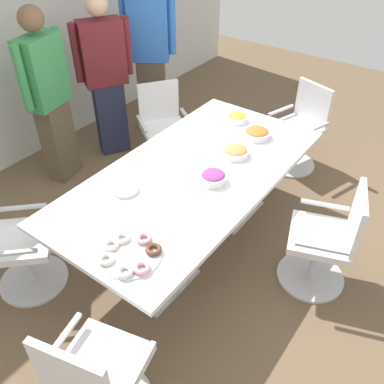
{
  "coord_description": "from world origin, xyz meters",
  "views": [
    {
      "loc": [
        -2.18,
        -1.59,
        2.67
      ],
      "look_at": [
        0.0,
        0.0,
        0.55
      ],
      "focal_mm": 38.98,
      "sensor_mm": 36.0,
      "label": 1
    }
  ],
  "objects_px": {
    "office_chair_4": "(98,380)",
    "snack_bowl_chips_yellow": "(237,118)",
    "office_chair_0": "(326,243)",
    "plate_stack": "(125,190)",
    "office_chair_2": "(164,132)",
    "snack_bowl_pretzels": "(257,133)",
    "snack_bowl_cookies": "(235,152)",
    "person_standing_0": "(49,97)",
    "donut_platter": "(130,254)",
    "conference_table": "(192,185)",
    "office_chair_3": "(15,246)",
    "office_chair_1": "(299,132)",
    "snack_bowl_candy_mix": "(213,177)",
    "person_standing_1": "(106,76)",
    "person_standing_2": "(150,51)"
  },
  "relations": [
    {
      "from": "office_chair_4",
      "to": "snack_bowl_chips_yellow",
      "type": "height_order",
      "value": "office_chair_4"
    },
    {
      "from": "snack_bowl_chips_yellow",
      "to": "office_chair_0",
      "type": "bearing_deg",
      "value": -118.86
    },
    {
      "from": "office_chair_4",
      "to": "plate_stack",
      "type": "bearing_deg",
      "value": 110.88
    },
    {
      "from": "office_chair_2",
      "to": "snack_bowl_pretzels",
      "type": "height_order",
      "value": "office_chair_2"
    },
    {
      "from": "snack_bowl_cookies",
      "to": "person_standing_0",
      "type": "bearing_deg",
      "value": 102.04
    },
    {
      "from": "snack_bowl_pretzels",
      "to": "donut_platter",
      "type": "bearing_deg",
      "value": -177.72
    },
    {
      "from": "conference_table",
      "to": "office_chair_0",
      "type": "bearing_deg",
      "value": -77.59
    },
    {
      "from": "office_chair_0",
      "to": "office_chair_3",
      "type": "xyz_separation_m",
      "value": [
        -1.42,
        1.89,
        0.0
      ]
    },
    {
      "from": "plate_stack",
      "to": "office_chair_1",
      "type": "bearing_deg",
      "value": -12.01
    },
    {
      "from": "snack_bowl_candy_mix",
      "to": "person_standing_1",
      "type": "bearing_deg",
      "value": 69.14
    },
    {
      "from": "office_chair_4",
      "to": "office_chair_1",
      "type": "bearing_deg",
      "value": 80.89
    },
    {
      "from": "snack_bowl_pretzels",
      "to": "snack_bowl_cookies",
      "type": "xyz_separation_m",
      "value": [
        -0.37,
        -0.0,
        -0.0
      ]
    },
    {
      "from": "donut_platter",
      "to": "office_chair_1",
      "type": "bearing_deg",
      "value": 0.26
    },
    {
      "from": "office_chair_0",
      "to": "snack_bowl_candy_mix",
      "type": "distance_m",
      "value": 1.0
    },
    {
      "from": "donut_platter",
      "to": "snack_bowl_pretzels",
      "type": "bearing_deg",
      "value": 2.28
    },
    {
      "from": "conference_table",
      "to": "office_chair_1",
      "type": "bearing_deg",
      "value": -6.94
    },
    {
      "from": "office_chair_3",
      "to": "donut_platter",
      "type": "bearing_deg",
      "value": 58.02
    },
    {
      "from": "person_standing_1",
      "to": "person_standing_0",
      "type": "bearing_deg",
      "value": 24.08
    },
    {
      "from": "snack_bowl_candy_mix",
      "to": "donut_platter",
      "type": "xyz_separation_m",
      "value": [
        -0.95,
        -0.01,
        -0.03
      ]
    },
    {
      "from": "snack_bowl_pretzels",
      "to": "donut_platter",
      "type": "xyz_separation_m",
      "value": [
        -1.74,
        -0.07,
        -0.02
      ]
    },
    {
      "from": "person_standing_1",
      "to": "donut_platter",
      "type": "bearing_deg",
      "value": 78.58
    },
    {
      "from": "snack_bowl_candy_mix",
      "to": "plate_stack",
      "type": "relative_size",
      "value": 1.03
    },
    {
      "from": "snack_bowl_candy_mix",
      "to": "office_chair_2",
      "type": "bearing_deg",
      "value": 55.14
    },
    {
      "from": "person_standing_2",
      "to": "snack_bowl_candy_mix",
      "type": "relative_size",
      "value": 9.23
    },
    {
      "from": "donut_platter",
      "to": "snack_bowl_candy_mix",
      "type": "bearing_deg",
      "value": 0.53
    },
    {
      "from": "person_standing_0",
      "to": "person_standing_2",
      "type": "height_order",
      "value": "person_standing_2"
    },
    {
      "from": "person_standing_0",
      "to": "person_standing_2",
      "type": "xyz_separation_m",
      "value": [
        1.35,
        -0.12,
        0.08
      ]
    },
    {
      "from": "person_standing_1",
      "to": "plate_stack",
      "type": "height_order",
      "value": "person_standing_1"
    },
    {
      "from": "person_standing_1",
      "to": "office_chair_1",
      "type": "bearing_deg",
      "value": 148.04
    },
    {
      "from": "conference_table",
      "to": "snack_bowl_pretzels",
      "type": "xyz_separation_m",
      "value": [
        0.78,
        -0.15,
        0.17
      ]
    },
    {
      "from": "person_standing_2",
      "to": "snack_bowl_chips_yellow",
      "type": "bearing_deg",
      "value": 128.25
    },
    {
      "from": "office_chair_2",
      "to": "person_standing_2",
      "type": "xyz_separation_m",
      "value": [
        0.55,
        0.62,
        0.59
      ]
    },
    {
      "from": "office_chair_1",
      "to": "conference_table",
      "type": "bearing_deg",
      "value": 101.0
    },
    {
      "from": "office_chair_3",
      "to": "donut_platter",
      "type": "relative_size",
      "value": 2.29
    },
    {
      "from": "person_standing_2",
      "to": "snack_bowl_chips_yellow",
      "type": "height_order",
      "value": "person_standing_2"
    },
    {
      "from": "office_chair_2",
      "to": "plate_stack",
      "type": "distance_m",
      "value": 1.53
    },
    {
      "from": "office_chair_2",
      "to": "plate_stack",
      "type": "xyz_separation_m",
      "value": [
        -1.3,
        -0.71,
        0.36
      ]
    },
    {
      "from": "snack_bowl_candy_mix",
      "to": "snack_bowl_pretzels",
      "type": "bearing_deg",
      "value": 4.39
    },
    {
      "from": "office_chair_2",
      "to": "plate_stack",
      "type": "bearing_deg",
      "value": 62.83
    },
    {
      "from": "person_standing_1",
      "to": "office_chair_4",
      "type": "bearing_deg",
      "value": 73.58
    },
    {
      "from": "office_chair_3",
      "to": "donut_platter",
      "type": "distance_m",
      "value": 1.1
    },
    {
      "from": "person_standing_1",
      "to": "plate_stack",
      "type": "xyz_separation_m",
      "value": [
        -1.19,
        -1.39,
        -0.14
      ]
    },
    {
      "from": "conference_table",
      "to": "plate_stack",
      "type": "distance_m",
      "value": 0.57
    },
    {
      "from": "office_chair_3",
      "to": "snack_bowl_candy_mix",
      "type": "relative_size",
      "value": 4.46
    },
    {
      "from": "person_standing_0",
      "to": "snack_bowl_pretzels",
      "type": "relative_size",
      "value": 7.48
    },
    {
      "from": "office_chair_3",
      "to": "person_standing_1",
      "type": "relative_size",
      "value": 0.52
    },
    {
      "from": "plate_stack",
      "to": "person_standing_1",
      "type": "bearing_deg",
      "value": 49.41
    },
    {
      "from": "office_chair_2",
      "to": "person_standing_1",
      "type": "relative_size",
      "value": 0.52
    },
    {
      "from": "office_chair_0",
      "to": "office_chair_2",
      "type": "relative_size",
      "value": 1.0
    },
    {
      "from": "person_standing_1",
      "to": "donut_platter",
      "type": "relative_size",
      "value": 4.37
    }
  ]
}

